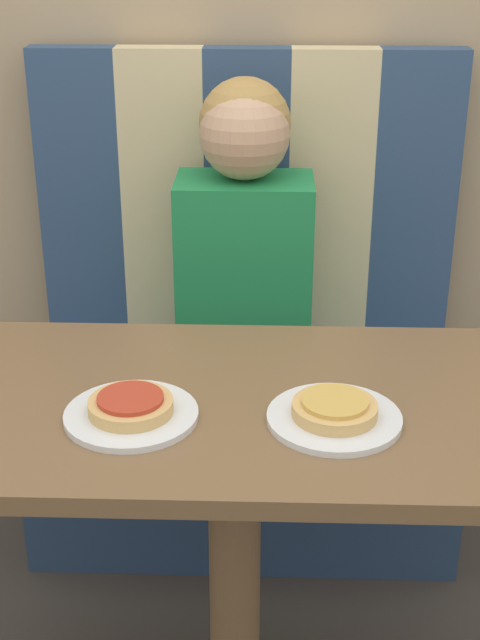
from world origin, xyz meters
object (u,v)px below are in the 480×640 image
Objects in this scene: pizza_right at (335,408)px; plate_left at (131,415)px; person at (244,231)px; plate_right at (334,418)px; pizza_left at (131,405)px.

plate_left is at bearing -180.00° from pizza_right.
pizza_right is at bearing -76.44° from person.
pizza_left reaches higher than plate_right.
pizza_left is at bearing -103.56° from person.
person is 0.74m from pizza_left.
pizza_left is at bearing 180.00° from plate_right.
pizza_right reaches higher than plate_left.
plate_left is 1.00× the size of plate_right.
person is 0.74m from pizza_right.
person is 3.27× the size of plate_right.
pizza_right is (0.34, 0.00, 0.02)m from plate_left.
plate_left is 0.34m from plate_right.
pizza_left is 0.34m from pizza_right.
pizza_right is (0.34, 0.00, 0.00)m from pizza_left.
pizza_right is at bearing 0.00° from plate_left.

